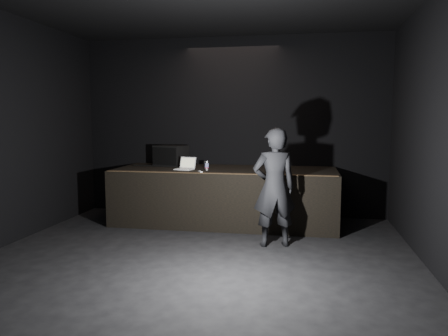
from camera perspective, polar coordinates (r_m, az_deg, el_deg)
name	(u,v)px	position (r m, az deg, el deg)	size (l,w,h in m)	color
ground	(186,273)	(5.58, -4.98, -13.54)	(7.00, 7.00, 0.00)	black
room_walls	(184,109)	(5.25, -5.19, 7.70)	(6.10, 7.10, 3.52)	black
stage_riser	(225,196)	(8.04, 0.17, -3.65)	(4.00, 1.50, 1.00)	black
riser_lip	(218,173)	(7.27, -0.83, -0.68)	(3.92, 0.10, 0.01)	brown
stage_monitor	(171,155)	(8.59, -6.98, 1.64)	(0.69, 0.59, 0.39)	black
cable	(158,166)	(8.42, -8.66, 0.24)	(0.02, 0.02, 1.03)	black
laptop	(186,166)	(7.90, -5.01, 0.23)	(0.38, 0.35, 0.22)	white
beer_can	(207,166)	(7.73, -2.27, 0.32)	(0.07, 0.07, 0.17)	silver
plastic_cup	(257,167)	(7.80, 4.35, 0.07)	(0.07, 0.07, 0.09)	white
wii_remote	(200,172)	(7.39, -3.13, -0.50)	(0.04, 0.17, 0.03)	white
person	(274,187)	(6.55, 6.58, -2.54)	(0.65, 0.43, 1.78)	black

